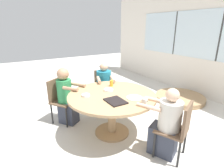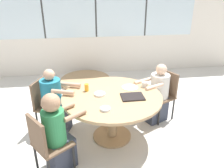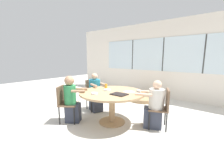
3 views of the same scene
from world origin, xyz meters
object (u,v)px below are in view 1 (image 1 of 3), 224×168
at_px(person_woman_green_shirt, 104,90).
at_px(person_man_blue_shirt, 166,126).
at_px(coffee_mug, 145,101).
at_px(chair_for_man_teal_shirt, 59,97).
at_px(person_man_teal_shirt, 66,98).
at_px(bowl_cereal, 86,95).
at_px(juice_glass, 111,83).
at_px(chair_for_man_blue_shirt, 179,127).
at_px(folded_table_stack, 180,98).
at_px(bowl_white_shallow, 109,90).
at_px(chair_for_woman_green_shirt, 103,86).

height_order(person_woman_green_shirt, person_man_blue_shirt, person_woman_green_shirt).
bearing_deg(coffee_mug, person_woman_green_shirt, 176.09).
distance_m(chair_for_man_teal_shirt, person_man_teal_shirt, 0.16).
relative_size(coffee_mug, bowl_cereal, 0.73).
height_order(person_woman_green_shirt, bowl_cereal, person_woman_green_shirt).
xyz_separation_m(person_man_blue_shirt, juice_glass, (-1.21, -0.19, 0.33)).
height_order(chair_for_man_teal_shirt, juice_glass, chair_for_man_teal_shirt).
relative_size(chair_for_man_blue_shirt, folded_table_stack, 0.71).
bearing_deg(bowl_white_shallow, chair_for_man_teal_shirt, -135.84).
relative_size(person_woman_green_shirt, bowl_white_shallow, 6.52).
relative_size(person_man_teal_shirt, bowl_cereal, 8.24).
distance_m(chair_for_man_teal_shirt, coffee_mug, 1.71).
distance_m(chair_for_man_blue_shirt, coffee_mug, 0.58).
distance_m(person_man_teal_shirt, coffee_mug, 1.55).
bearing_deg(chair_for_man_teal_shirt, person_man_blue_shirt, 84.74).
height_order(person_woman_green_shirt, folded_table_stack, person_woman_green_shirt).
relative_size(person_woman_green_shirt, person_man_teal_shirt, 0.97).
bearing_deg(bowl_cereal, chair_for_man_blue_shirt, 37.29).
xyz_separation_m(person_woman_green_shirt, person_man_blue_shirt, (1.73, 0.07, -0.01)).
relative_size(chair_for_man_teal_shirt, person_man_teal_shirt, 0.78).
relative_size(chair_for_woman_green_shirt, folded_table_stack, 0.71).
xyz_separation_m(bowl_cereal, folded_table_stack, (-0.21, 2.64, -0.69)).
bearing_deg(folded_table_stack, chair_for_woman_green_shirt, -110.30).
relative_size(person_man_teal_shirt, coffee_mug, 11.23).
xyz_separation_m(person_man_teal_shirt, folded_table_stack, (0.41, 2.79, -0.45)).
distance_m(chair_for_man_blue_shirt, person_man_teal_shirt, 2.04).
height_order(person_woman_green_shirt, bowl_white_shallow, person_woman_green_shirt).
distance_m(chair_for_man_blue_shirt, chair_for_man_teal_shirt, 2.20).
bearing_deg(person_man_blue_shirt, coffee_mug, 95.06).
height_order(coffee_mug, folded_table_stack, coffee_mug).
distance_m(person_woman_green_shirt, juice_glass, 0.62).
xyz_separation_m(chair_for_man_blue_shirt, bowl_cereal, (-1.15, -0.87, 0.24)).
bearing_deg(chair_for_man_teal_shirt, folded_table_stack, 133.02).
xyz_separation_m(chair_for_man_blue_shirt, person_man_teal_shirt, (-1.76, -1.03, 0.00)).
bearing_deg(bowl_cereal, folded_table_stack, 94.50).
relative_size(bowl_white_shallow, folded_table_stack, 0.14).
height_order(person_woman_green_shirt, juice_glass, person_woman_green_shirt).
bearing_deg(chair_for_man_teal_shirt, bowl_white_shallow, 97.69).
xyz_separation_m(chair_for_man_teal_shirt, person_woman_green_shirt, (0.01, 0.98, -0.03)).
relative_size(chair_for_man_blue_shirt, chair_for_man_teal_shirt, 1.00).
distance_m(chair_for_woman_green_shirt, person_woman_green_shirt, 0.17).
distance_m(chair_for_man_blue_shirt, bowl_white_shallow, 1.28).
bearing_deg(chair_for_man_blue_shirt, coffee_mug, 93.38).
distance_m(coffee_mug, bowl_cereal, 0.94).
relative_size(chair_for_man_teal_shirt, juice_glass, 7.37).
distance_m(chair_for_man_blue_shirt, folded_table_stack, 2.27).
height_order(chair_for_man_teal_shirt, person_man_teal_shirt, person_man_teal_shirt).
height_order(person_man_blue_shirt, folded_table_stack, person_man_blue_shirt).
xyz_separation_m(juice_glass, bowl_white_shallow, (0.18, -0.17, -0.04)).
bearing_deg(chair_for_man_teal_shirt, chair_for_man_blue_shirt, 84.26).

